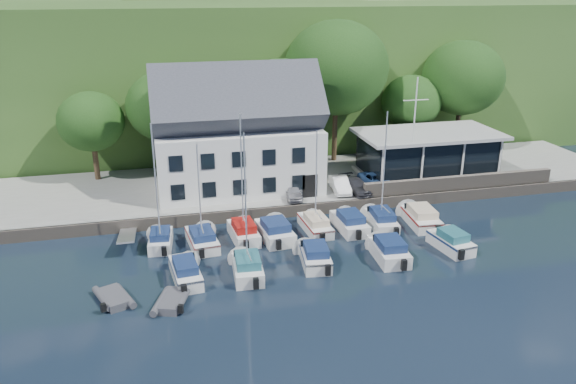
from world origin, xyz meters
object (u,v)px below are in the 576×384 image
Objects in this scene: boat_r2_0 at (185,269)px; boat_r1_5 at (350,221)px; boat_r2_2 at (315,254)px; boat_r2_4 at (451,240)px; car_dgrey at (356,185)px; club_pavilion at (427,153)px; boat_r1_0 at (157,193)px; boat_r2_1 at (246,211)px; car_blue at (376,180)px; flagpole at (413,133)px; harbor_building at (237,140)px; boat_r1_6 at (384,174)px; dinghy_0 at (114,297)px; boat_r1_2 at (242,181)px; boat_r1_3 at (275,229)px; boat_r1_4 at (316,181)px; dinghy_1 at (172,299)px; car_silver at (293,192)px; car_white at (340,184)px; boat_r1_7 at (420,215)px; boat_r2_3 at (389,248)px; boat_r1_1 at (199,192)px.

boat_r1_5 is at bearing 15.22° from boat_r2_0.
boat_r2_0 is (-13.01, -5.04, -0.02)m from boat_r1_5.
boat_r2_4 reaches higher than boat_r2_2.
car_dgrey reaches higher than boat_r1_5.
boat_r1_0 reaches higher than club_pavilion.
boat_r2_1 is (-19.68, -13.98, 1.51)m from club_pavilion.
car_dgrey is 2.45m from car_blue.
boat_r2_0 is at bearing -150.08° from club_pavilion.
flagpole reaches higher than car_blue.
harbor_building is 1.64× the size of boat_r1_6.
boat_r2_2 is 13.34m from dinghy_0.
boat_r2_2 is at bearing -137.58° from car_blue.
boat_r1_2 reaches higher than boat_r2_0.
boat_r2_1 is (-16.65, -11.04, -1.31)m from flagpole.
boat_r1_2 is 1.03× the size of boat_r2_1.
boat_r1_4 is at bearing 5.98° from boat_r1_3.
dinghy_1 is at bearing -146.17° from club_pavilion.
car_silver is 4.45m from car_white.
dinghy_1 is (0.41, -8.33, -3.83)m from boat_r1_0.
harbor_building is 9.95m from boat_r1_4.
boat_r2_2 is 1.86× the size of dinghy_0.
boat_r2_0 is at bearing -160.78° from boat_r1_7.
flagpole is at bearing 37.50° from boat_r2_1.
boat_r1_2 reaches higher than dinghy_0.
car_silver is 0.38× the size of boat_r1_6.
car_blue is 9.86m from boat_r1_4.
boat_r2_3 is at bearing 4.34° from boat_r2_1.
boat_r1_2 is at bearing -156.02° from club_pavilion.
car_white is at bearing 109.72° from boat_r1_6.
boat_r1_2 is (-5.10, -5.08, 3.11)m from car_silver.
boat_r2_2 is 1.05× the size of boat_r2_4.
boat_r1_4 reaches higher than club_pavilion.
car_blue reaches higher than car_dgrey.
boat_r2_1 reaches higher than boat_r1_6.
boat_r1_2 is 14.79m from boat_r1_7.
boat_r1_3 is 4.92m from boat_r2_2.
boat_r1_0 is 1.37× the size of boat_r2_0.
boat_r1_4 is (3.36, 0.69, 3.35)m from boat_r1_3.
boat_r2_2 is (8.79, 0.15, 0.01)m from boat_r2_0.
boat_r1_6 is at bearing -3.23° from boat_r1_3.
boat_r1_0 is 6.11m from boat_r1_2.
boat_r1_7 is (13.21, -9.31, -4.61)m from harbor_building.
car_white is at bearing 51.90° from boat_r2_1.
flagpole reaches higher than boat_r2_3.
dinghy_1 is (-19.93, -7.75, -0.39)m from boat_r1_7.
boat_r1_0 reaches higher than boat_r1_7.
dinghy_0 is at bearing -151.27° from club_pavilion.
harbor_building is 1.72× the size of boat_r1_1.
club_pavilion is at bearing 52.10° from boat_r1_6.
flagpole is at bearing 18.01° from boat_r1_3.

